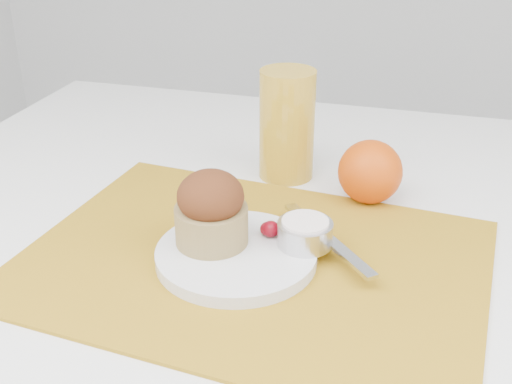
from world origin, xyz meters
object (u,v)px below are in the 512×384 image
(orange, at_px, (370,172))
(plate, at_px, (236,255))
(juice_glass, at_px, (287,125))
(muffin, at_px, (211,210))

(orange, bearing_deg, plate, -122.47)
(juice_glass, height_order, muffin, juice_glass)
(orange, xyz_separation_m, juice_glass, (-0.12, 0.05, 0.03))
(juice_glass, bearing_deg, orange, -20.89)
(plate, relative_size, muffin, 2.08)
(orange, bearing_deg, juice_glass, 159.11)
(plate, bearing_deg, muffin, 163.81)
(orange, height_order, muffin, muffin)
(orange, distance_m, muffin, 0.24)
(juice_glass, relative_size, muffin, 1.79)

